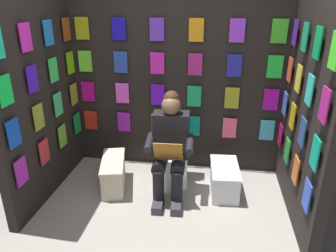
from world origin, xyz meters
TOP-DOWN VIEW (x-y plane):
  - ground_plane at (0.00, 0.00)m, footprint 30.00×30.00m
  - display_wall_back at (-0.00, -1.65)m, footprint 2.74×0.14m
  - display_wall_left at (-1.37, -0.80)m, footprint 0.14×1.60m
  - display_wall_right at (1.37, -0.80)m, footprint 0.14×1.60m
  - toilet at (-0.02, -1.14)m, footprint 0.41×0.56m
  - person_reading at (-0.03, -0.92)m, footprint 0.54×0.70m
  - comic_longbox_near at (-0.64, -1.03)m, footprint 0.35×0.62m
  - comic_longbox_far at (0.66, -0.94)m, footprint 0.41×0.69m

SIDE VIEW (x-z plane):
  - ground_plane at x=0.00m, z-range 0.00..0.00m
  - comic_longbox_near at x=-0.64m, z-range 0.00..0.33m
  - comic_longbox_far at x=0.66m, z-range 0.00..0.36m
  - toilet at x=-0.02m, z-range -0.06..0.71m
  - person_reading at x=-0.03m, z-range 0.00..1.20m
  - display_wall_back at x=0.00m, z-range 0.00..2.18m
  - display_wall_left at x=-1.37m, z-range 0.00..2.18m
  - display_wall_right at x=1.37m, z-range 0.00..2.18m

